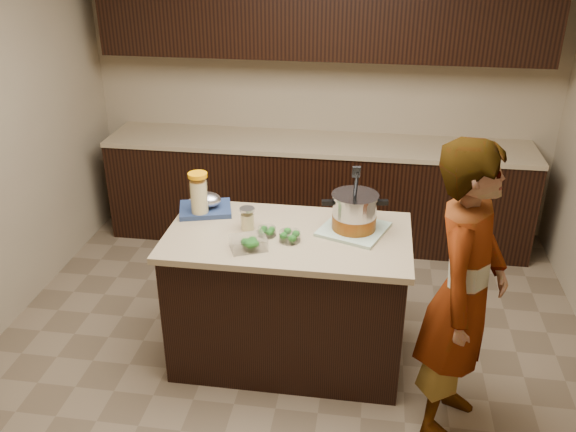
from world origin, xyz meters
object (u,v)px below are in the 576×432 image
island (288,297)px  person (463,295)px  stock_pot (354,214)px  lemonade_pitcher (199,197)px

island → person: 1.14m
island → stock_pot: stock_pot is taller
island → lemonade_pitcher: bearing=165.3°
stock_pot → lemonade_pitcher: bearing=167.9°
island → stock_pot: (0.38, 0.10, 0.56)m
person → island: bearing=86.9°
island → lemonade_pitcher: lemonade_pitcher is taller
lemonade_pitcher → person: bearing=-20.5°
stock_pot → person: bearing=-50.8°
lemonade_pitcher → island: bearing=-14.7°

